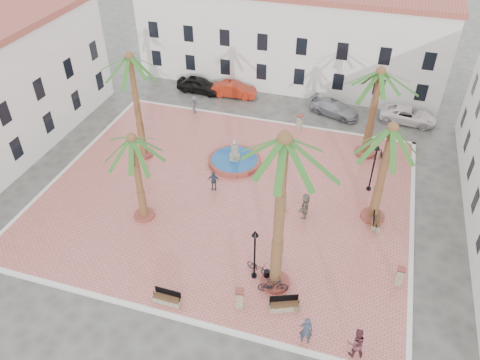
{
  "coord_description": "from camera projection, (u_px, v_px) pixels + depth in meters",
  "views": [
    {
      "loc": [
        8.7,
        -25.01,
        21.8
      ],
      "look_at": [
        1.0,
        0.0,
        1.6
      ],
      "focal_mm": 35.0,
      "sensor_mm": 36.0,
      "label": 1
    }
  ],
  "objects": [
    {
      "name": "kerb_s",
      "position": [
        164.0,
        314.0,
        25.9
      ],
      "size": [
        26.3,
        0.3,
        0.16
      ],
      "primitive_type": "cube",
      "color": "silver",
      "rests_on": "ground"
    },
    {
      "name": "bollard_se",
      "position": [
        240.0,
        298.0,
        25.78
      ],
      "size": [
        0.6,
        0.6,
        1.4
      ],
      "rotation": [
        0.0,
        0.0,
        0.24
      ],
      "color": "gray",
      "rests_on": "plaza"
    },
    {
      "name": "pedestrian_north",
      "position": [
        195.0,
        105.0,
        43.06
      ],
      "size": [
        0.67,
        1.11,
        1.68
      ],
      "primitive_type": "imported",
      "rotation": [
        0.0,
        0.0,
        1.53
      ],
      "color": "#4B4B50",
      "rests_on": "plaza"
    },
    {
      "name": "bench_se",
      "position": [
        284.0,
        306.0,
        25.96
      ],
      "size": [
        1.79,
        1.13,
        0.91
      ],
      "rotation": [
        0.0,
        0.0,
        0.38
      ],
      "color": "gray",
      "rests_on": "plaza"
    },
    {
      "name": "kerb_n",
      "position": [
        265.0,
        121.0,
        42.54
      ],
      "size": [
        26.3,
        0.3,
        0.16
      ],
      "primitive_type": "cube",
      "color": "silver",
      "rests_on": "ground"
    },
    {
      "name": "car_black",
      "position": [
        199.0,
        85.0,
        46.78
      ],
      "size": [
        4.64,
        2.11,
        1.54
      ],
      "primitive_type": "imported",
      "rotation": [
        0.0,
        0.0,
        1.51
      ],
      "color": "black",
      "rests_on": "ground"
    },
    {
      "name": "palm_e",
      "position": [
        390.0,
        140.0,
        28.25
      ],
      "size": [
        5.24,
        5.24,
        7.54
      ],
      "color": "#9A4136",
      "rests_on": "plaza"
    },
    {
      "name": "fountain",
      "position": [
        235.0,
        160.0,
        37.0
      ],
      "size": [
        4.17,
        4.17,
        2.16
      ],
      "color": "#9A4136",
      "rests_on": "plaza"
    },
    {
      "name": "bollard_n",
      "position": [
        300.0,
        122.0,
        40.86
      ],
      "size": [
        0.58,
        0.58,
        1.33
      ],
      "rotation": [
        0.0,
        0.0,
        -0.25
      ],
      "color": "gray",
      "rests_on": "plaza"
    },
    {
      "name": "lamppost_e",
      "position": [
        375.0,
        160.0,
        32.88
      ],
      "size": [
        0.43,
        0.43,
        3.96
      ],
      "color": "black",
      "rests_on": "plaza"
    },
    {
      "name": "kerb_e",
      "position": [
        412.0,
        230.0,
        31.19
      ],
      "size": [
        0.3,
        22.3,
        0.16
      ],
      "primitive_type": "cube",
      "color": "silver",
      "rests_on": "ground"
    },
    {
      "name": "palm_ne",
      "position": [
        379.0,
        82.0,
        34.38
      ],
      "size": [
        5.48,
        5.48,
        7.59
      ],
      "color": "#9A4136",
      "rests_on": "plaza"
    },
    {
      "name": "building_north",
      "position": [
        289.0,
        36.0,
        46.48
      ],
      "size": [
        30.4,
        7.4,
        9.5
      ],
      "color": "white",
      "rests_on": "ground"
    },
    {
      "name": "car_silver",
      "position": [
        334.0,
        108.0,
        43.15
      ],
      "size": [
        5.06,
        3.32,
        1.36
      ],
      "primitive_type": "imported",
      "rotation": [
        0.0,
        0.0,
        1.24
      ],
      "color": "#9899A0",
      "rests_on": "ground"
    },
    {
      "name": "palm_nw",
      "position": [
        131.0,
        68.0,
        33.47
      ],
      "size": [
        4.82,
        4.82,
        8.78
      ],
      "color": "#9A4136",
      "rests_on": "plaza"
    },
    {
      "name": "cyclist_a",
      "position": [
        306.0,
        330.0,
        23.93
      ],
      "size": [
        0.72,
        0.51,
        1.87
      ],
      "primitive_type": "imported",
      "rotation": [
        0.0,
        0.0,
        3.24
      ],
      "color": "#2D3747",
      "rests_on": "plaza"
    },
    {
      "name": "bicycle_a",
      "position": [
        258.0,
        267.0,
        27.99
      ],
      "size": [
        1.65,
        1.07,
        0.82
      ],
      "primitive_type": "imported",
      "rotation": [
        0.0,
        0.0,
        1.2
      ],
      "color": "black",
      "rests_on": "plaza"
    },
    {
      "name": "palm_s",
      "position": [
        283.0,
        157.0,
        21.98
      ],
      "size": [
        5.57,
        5.57,
        10.48
      ],
      "color": "#9A4136",
      "rests_on": "plaza"
    },
    {
      "name": "cyclist_b",
      "position": [
        356.0,
        342.0,
        23.32
      ],
      "size": [
        1.12,
        0.98,
        1.95
      ],
      "primitive_type": "imported",
      "rotation": [
        0.0,
        0.0,
        3.43
      ],
      "color": "#5B2830",
      "rests_on": "plaza"
    },
    {
      "name": "bollard_e",
      "position": [
        400.0,
        276.0,
        27.1
      ],
      "size": [
        0.48,
        0.48,
        1.32
      ],
      "rotation": [
        0.0,
        0.0,
        -0.02
      ],
      "color": "gray",
      "rests_on": "plaza"
    },
    {
      "name": "bicycle_b",
      "position": [
        273.0,
        285.0,
        26.74
      ],
      "size": [
        1.85,
        0.94,
        1.07
      ],
      "primitive_type": "imported",
      "rotation": [
        0.0,
        0.0,
        1.83
      ],
      "color": "black",
      "rests_on": "plaza"
    },
    {
      "name": "lamppost_s",
      "position": [
        255.0,
        246.0,
        26.4
      ],
      "size": [
        0.41,
        0.41,
        3.77
      ],
      "color": "black",
      "rests_on": "plaza"
    },
    {
      "name": "ground",
      "position": [
        227.0,
        195.0,
        34.27
      ],
      "size": [
        120.0,
        120.0,
        0.0
      ],
      "primitive_type": "plane",
      "color": "#56544F",
      "rests_on": "ground"
    },
    {
      "name": "pedestrian_fountain_b",
      "position": [
        213.0,
        181.0,
        34.1
      ],
      "size": [
        0.96,
        0.53,
        1.55
      ],
      "primitive_type": "imported",
      "rotation": [
        0.0,
        0.0,
        0.17
      ],
      "color": "#2B3A50",
      "rests_on": "plaza"
    },
    {
      "name": "pedestrian_fountain_a",
      "position": [
        283.0,
        202.0,
        32.15
      ],
      "size": [
        0.82,
        0.56,
        1.63
      ],
      "primitive_type": "imported",
      "rotation": [
        0.0,
        0.0,
        -0.06
      ],
      "color": "#927A5A",
      "rests_on": "plaza"
    },
    {
      "name": "car_red",
      "position": [
        234.0,
        90.0,
        46.03
      ],
      "size": [
        4.46,
        1.82,
        1.44
      ],
      "primitive_type": "imported",
      "rotation": [
        0.0,
        0.0,
        1.64
      ],
      "color": "#AE2711",
      "rests_on": "ground"
    },
    {
      "name": "litter_bin",
      "position": [
        267.0,
        275.0,
        27.6
      ],
      "size": [
        0.35,
        0.35,
        0.68
      ],
      "primitive_type": "cylinder",
      "color": "black",
      "rests_on": "plaza"
    },
    {
      "name": "palm_sw",
      "position": [
        133.0,
        148.0,
        28.77
      ],
      "size": [
        4.62,
        4.62,
        6.7
      ],
      "color": "#9A4136",
      "rests_on": "plaza"
    },
    {
      "name": "pedestrian_east",
      "position": [
        305.0,
        206.0,
        31.63
      ],
      "size": [
        0.6,
        1.78,
        1.91
      ],
      "primitive_type": "imported",
      "rotation": [
        0.0,
        0.0,
        -1.59
      ],
      "color": "#6E6554",
      "rests_on": "plaza"
    },
    {
      "name": "car_white",
      "position": [
        408.0,
        115.0,
        42.13
      ],
      "size": [
        5.1,
        2.63,
        1.37
      ],
      "primitive_type": "imported",
      "rotation": [
        0.0,
        0.0,
        1.5
      ],
      "color": "white",
      "rests_on": "ground"
    },
    {
      "name": "bench_ne",
      "position": [
        383.0,
        161.0,
        36.98
      ],
      "size": [
        0.72,
        1.66,
        0.85
      ],
      "rotation": [
        0.0,
        0.0,
        1.72
      ],
      "color": "gray",
      "rests_on": "plaza"
    },
    {
      "name": "bench_e",
      "position": [
        376.0,
        220.0,
        31.47
      ],
      "size": [
        0.63,
        1.85,
        0.97
      ],
      "rotation": [
        0.0,
        0.0,
        1.61
      ],
      "color": "gray",
      "rests_on": "plaza"
    },
    {
      "name": "kerb_w",
      "position": [
        72.0,
        164.0,
        37.25
      ],
      "size": [
        0.3,
        22.3,
        0.16
      ],
      "primitive_type": "cube",
      "color": "silver",
      "rests_on": "ground"
    },
    {
      "name": "bench_s",
      "position": [
        167.0,
        299.0,
        26.32
      ],
      "size": [
        1.67,
        0.53,
        0.88
      ],
      "rotation": [
        0.0,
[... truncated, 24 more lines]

